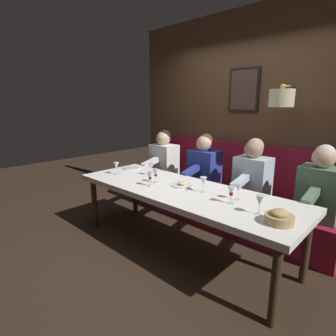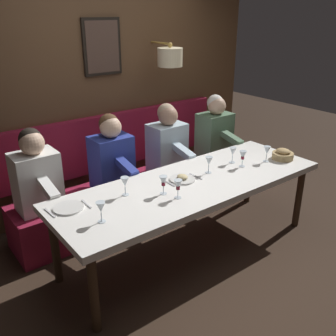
{
  "view_description": "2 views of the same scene",
  "coord_description": "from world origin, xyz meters",
  "px_view_note": "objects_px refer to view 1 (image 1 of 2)",
  "views": [
    {
      "loc": [
        -2.13,
        -1.82,
        1.64
      ],
      "look_at": [
        0.05,
        0.24,
        0.92
      ],
      "focal_mm": 28.76,
      "sensor_mm": 36.0,
      "label": 1
    },
    {
      "loc": [
        -2.37,
        2.1,
        2.21
      ],
      "look_at": [
        0.05,
        0.24,
        0.92
      ],
      "focal_mm": 40.68,
      "sensor_mm": 36.0,
      "label": 2
    }
  ],
  "objects_px": {
    "diner_nearest": "(320,186)",
    "diner_far": "(164,157)",
    "wine_glass_7": "(203,182)",
    "wine_glass_1": "(151,167)",
    "bread_bowl": "(279,217)",
    "dining_table": "(181,194)",
    "diner_near": "(252,173)",
    "diner_middle": "(204,164)",
    "wine_glass_4": "(150,176)",
    "wine_glass_3": "(231,192)",
    "wine_glass_6": "(238,188)",
    "wine_glass_0": "(156,173)",
    "wine_glass_5": "(260,201)",
    "wine_glass_2": "(116,166)"
  },
  "relations": [
    {
      "from": "diner_nearest",
      "to": "wine_glass_6",
      "type": "bearing_deg",
      "value": 146.96
    },
    {
      "from": "diner_middle",
      "to": "bread_bowl",
      "type": "bearing_deg",
      "value": -125.33
    },
    {
      "from": "wine_glass_7",
      "to": "bread_bowl",
      "type": "bearing_deg",
      "value": -103.43
    },
    {
      "from": "wine_glass_6",
      "to": "wine_glass_7",
      "type": "distance_m",
      "value": 0.38
    },
    {
      "from": "diner_nearest",
      "to": "wine_glass_7",
      "type": "relative_size",
      "value": 4.82
    },
    {
      "from": "diner_middle",
      "to": "wine_glass_0",
      "type": "distance_m",
      "value": 0.92
    },
    {
      "from": "wine_glass_2",
      "to": "wine_glass_6",
      "type": "relative_size",
      "value": 1.0
    },
    {
      "from": "diner_nearest",
      "to": "diner_far",
      "type": "height_order",
      "value": "same"
    },
    {
      "from": "wine_glass_0",
      "to": "wine_glass_5",
      "type": "distance_m",
      "value": 1.29
    },
    {
      "from": "dining_table",
      "to": "diner_near",
      "type": "xyz_separation_m",
      "value": [
        0.88,
        -0.39,
        0.14
      ]
    },
    {
      "from": "diner_middle",
      "to": "diner_far",
      "type": "xyz_separation_m",
      "value": [
        0.0,
        0.79,
        0.0
      ]
    },
    {
      "from": "diner_near",
      "to": "wine_glass_6",
      "type": "distance_m",
      "value": 0.82
    },
    {
      "from": "diner_middle",
      "to": "wine_glass_0",
      "type": "height_order",
      "value": "diner_middle"
    },
    {
      "from": "dining_table",
      "to": "diner_near",
      "type": "distance_m",
      "value": 0.97
    },
    {
      "from": "diner_middle",
      "to": "wine_glass_5",
      "type": "height_order",
      "value": "diner_middle"
    },
    {
      "from": "wine_glass_4",
      "to": "bread_bowl",
      "type": "xyz_separation_m",
      "value": [
        0.02,
        -1.43,
        -0.07
      ]
    },
    {
      "from": "wine_glass_4",
      "to": "wine_glass_5",
      "type": "height_order",
      "value": "same"
    },
    {
      "from": "wine_glass_4",
      "to": "wine_glass_6",
      "type": "xyz_separation_m",
      "value": [
        0.27,
        -0.94,
        0.0
      ]
    },
    {
      "from": "wine_glass_1",
      "to": "wine_glass_5",
      "type": "relative_size",
      "value": 1.0
    },
    {
      "from": "diner_nearest",
      "to": "diner_near",
      "type": "relative_size",
      "value": 1.0
    },
    {
      "from": "diner_nearest",
      "to": "wine_glass_3",
      "type": "xyz_separation_m",
      "value": [
        -0.91,
        0.5,
        0.04
      ]
    },
    {
      "from": "wine_glass_2",
      "to": "bread_bowl",
      "type": "height_order",
      "value": "wine_glass_2"
    },
    {
      "from": "wine_glass_2",
      "to": "wine_glass_7",
      "type": "height_order",
      "value": "same"
    },
    {
      "from": "wine_glass_4",
      "to": "bread_bowl",
      "type": "distance_m",
      "value": 1.43
    },
    {
      "from": "wine_glass_1",
      "to": "bread_bowl",
      "type": "distance_m",
      "value": 1.77
    },
    {
      "from": "wine_glass_1",
      "to": "wine_glass_2",
      "type": "height_order",
      "value": "same"
    },
    {
      "from": "bread_bowl",
      "to": "wine_glass_6",
      "type": "bearing_deg",
      "value": 62.87
    },
    {
      "from": "diner_nearest",
      "to": "diner_middle",
      "type": "bearing_deg",
      "value": 90.0
    },
    {
      "from": "diner_nearest",
      "to": "diner_middle",
      "type": "relative_size",
      "value": 1.0
    },
    {
      "from": "dining_table",
      "to": "wine_glass_3",
      "type": "bearing_deg",
      "value": -92.8
    },
    {
      "from": "wine_glass_3",
      "to": "wine_glass_4",
      "type": "height_order",
      "value": "same"
    },
    {
      "from": "dining_table",
      "to": "diner_near",
      "type": "relative_size",
      "value": 3.32
    },
    {
      "from": "wine_glass_6",
      "to": "wine_glass_1",
      "type": "bearing_deg",
      "value": 88.16
    },
    {
      "from": "diner_middle",
      "to": "bread_bowl",
      "type": "height_order",
      "value": "diner_middle"
    },
    {
      "from": "wine_glass_7",
      "to": "diner_far",
      "type": "bearing_deg",
      "value": 59.06
    },
    {
      "from": "wine_glass_5",
      "to": "wine_glass_6",
      "type": "relative_size",
      "value": 1.0
    },
    {
      "from": "dining_table",
      "to": "wine_glass_6",
      "type": "relative_size",
      "value": 16.02
    },
    {
      "from": "wine_glass_0",
      "to": "bread_bowl",
      "type": "distance_m",
      "value": 1.49
    },
    {
      "from": "dining_table",
      "to": "wine_glass_4",
      "type": "bearing_deg",
      "value": 119.03
    },
    {
      "from": "diner_nearest",
      "to": "diner_far",
      "type": "distance_m",
      "value": 2.26
    },
    {
      "from": "wine_glass_0",
      "to": "wine_glass_1",
      "type": "xyz_separation_m",
      "value": [
        0.18,
        0.27,
        0.0
      ]
    },
    {
      "from": "wine_glass_3",
      "to": "bread_bowl",
      "type": "relative_size",
      "value": 0.75
    },
    {
      "from": "diner_near",
      "to": "diner_middle",
      "type": "bearing_deg",
      "value": 90.0
    },
    {
      "from": "wine_glass_1",
      "to": "wine_glass_7",
      "type": "bearing_deg",
      "value": -95.55
    },
    {
      "from": "wine_glass_1",
      "to": "wine_glass_7",
      "type": "xyz_separation_m",
      "value": [
        -0.09,
        -0.88,
        0.0
      ]
    },
    {
      "from": "wine_glass_1",
      "to": "wine_glass_3",
      "type": "distance_m",
      "value": 1.27
    },
    {
      "from": "dining_table",
      "to": "diner_nearest",
      "type": "height_order",
      "value": "diner_nearest"
    },
    {
      "from": "diner_nearest",
      "to": "wine_glass_2",
      "type": "distance_m",
      "value": 2.36
    },
    {
      "from": "wine_glass_1",
      "to": "dining_table",
      "type": "bearing_deg",
      "value": -102.83
    },
    {
      "from": "dining_table",
      "to": "wine_glass_1",
      "type": "xyz_separation_m",
      "value": [
        0.14,
        0.63,
        0.18
      ]
    }
  ]
}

